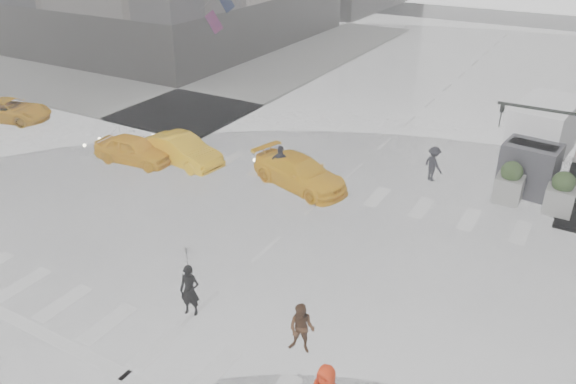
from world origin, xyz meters
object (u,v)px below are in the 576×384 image
Objects in this scene: traffic_signal_pole at (573,144)px; taxi_mid at (182,150)px; box_truck at (539,140)px; pedestrian_brown at (302,329)px; taxi_front at (134,150)px.

traffic_signal_pole is 1.02× the size of taxi_mid.
box_truck is at bearing -55.61° from taxi_mid.
traffic_signal_pole is 4.39m from box_truck.
traffic_signal_pole is 2.80× the size of pedestrian_brown.
pedestrian_brown is at bearing -113.77° from traffic_signal_pole.
taxi_front is at bearing 140.26° from pedestrian_brown.
taxi_mid is 0.71× the size of box_truck.
taxi_mid is at bearing -147.36° from box_truck.
taxi_front is (-13.53, 7.50, -0.11)m from pedestrian_brown.
traffic_signal_pole reaches higher than taxi_front.
taxi_mid is (-11.37, 8.56, -0.08)m from pedestrian_brown.
pedestrian_brown is (-5.31, -12.05, -2.41)m from traffic_signal_pole.
pedestrian_brown is 16.39m from box_truck.
traffic_signal_pole is 17.22m from taxi_mid.
traffic_signal_pole reaches higher than pedestrian_brown.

